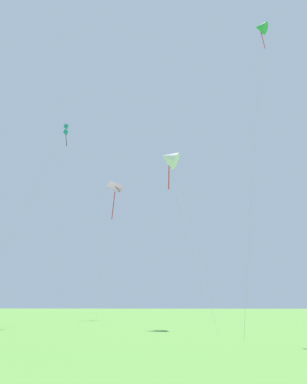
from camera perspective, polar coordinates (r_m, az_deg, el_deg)
The scene contains 4 objects.
kite_green_small at distance 30.31m, azimuth 14.85°, elevation 21.40°, with size 3.50×5.85×20.08m.
kite_black_large at distance 49.84m, azimuth -5.56°, elevation -0.47°, with size 2.04×9.49×16.55m.
kite_teal_box at distance 37.29m, azimuth -12.46°, elevation 8.16°, with size 3.91×7.10×17.18m.
kite_white_distant at distance 32.50m, azimuth 2.19°, elevation 4.73°, with size 3.85×8.86×13.74m.
Camera 1 is at (2.39, -2.75, 1.44)m, focal length 37.83 mm.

